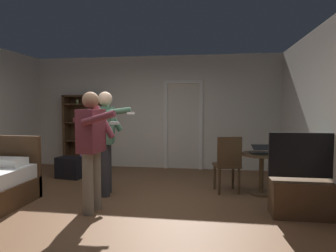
{
  "coord_description": "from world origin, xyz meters",
  "views": [
    {
      "loc": [
        1.38,
        -4.05,
        1.5
      ],
      "look_at": [
        0.73,
        0.41,
        1.2
      ],
      "focal_mm": 31.43,
      "sensor_mm": 36.0,
      "label": 1
    }
  ],
  "objects": [
    {
      "name": "bottle_on_table",
      "position": [
        2.38,
        1.03,
        0.8
      ],
      "size": [
        0.06,
        0.06,
        0.23
      ],
      "color": "#2A3F21",
      "rests_on": "side_table"
    },
    {
      "name": "wall_back",
      "position": [
        0.0,
        3.06,
        1.36
      ],
      "size": [
        6.21,
        0.12,
        2.73
      ],
      "primitive_type": "cube",
      "color": "silver",
      "rests_on": "ground_plane"
    },
    {
      "name": "side_table",
      "position": [
        2.24,
        1.11,
        0.48
      ],
      "size": [
        0.7,
        0.7,
        0.7
      ],
      "color": "#4C331E",
      "rests_on": "ground_plane"
    },
    {
      "name": "laptop",
      "position": [
        2.22,
        1.07,
        0.75
      ],
      "size": [
        0.35,
        0.36,
        0.16
      ],
      "color": "black",
      "rests_on": "side_table"
    },
    {
      "name": "wooden_chair",
      "position": [
        1.68,
        1.08,
        0.54
      ],
      "size": [
        0.5,
        0.5,
        0.99
      ],
      "color": "#4C331E",
      "rests_on": "ground_plane"
    },
    {
      "name": "suitcase_dark",
      "position": [
        -1.55,
        1.7,
        0.22
      ],
      "size": [
        0.58,
        0.42,
        0.44
      ],
      "primitive_type": "cube",
      "rotation": [
        0.0,
        0.0,
        -0.18
      ],
      "color": "black",
      "rests_on": "ground_plane"
    },
    {
      "name": "ground_plane",
      "position": [
        0.0,
        0.0,
        0.0
      ],
      "size": [
        6.6,
        6.6,
        0.0
      ],
      "primitive_type": "plane",
      "color": "brown"
    },
    {
      "name": "tv_flatscreen",
      "position": [
        2.68,
        0.1,
        0.34
      ],
      "size": [
        1.04,
        0.4,
        1.15
      ],
      "color": "#4C331E",
      "rests_on": "ground_plane"
    },
    {
      "name": "doorway_frame",
      "position": [
        0.72,
        2.98,
        1.22
      ],
      "size": [
        0.93,
        0.08,
        2.13
      ],
      "color": "white",
      "rests_on": "ground_plane"
    },
    {
      "name": "bookshelf",
      "position": [
        -1.77,
        2.83,
        0.96
      ],
      "size": [
        0.89,
        0.32,
        1.78
      ],
      "color": "#4C331E",
      "rests_on": "ground_plane"
    },
    {
      "name": "person_blue_shirt",
      "position": [
        -0.28,
        -0.13,
        0.99
      ],
      "size": [
        0.66,
        0.6,
        1.71
      ],
      "color": "gray",
      "rests_on": "ground_plane"
    },
    {
      "name": "person_striped_shirt",
      "position": [
        -0.37,
        0.69,
        1.01
      ],
      "size": [
        0.71,
        0.58,
        1.75
      ],
      "color": "#333338",
      "rests_on": "ground_plane"
    }
  ]
}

